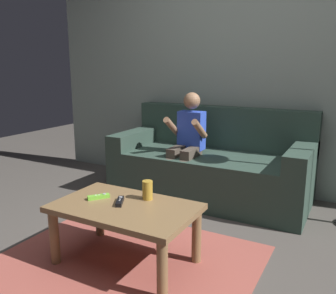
{
  "coord_description": "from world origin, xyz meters",
  "views": [
    {
      "loc": [
        1.0,
        -1.63,
        1.21
      ],
      "look_at": [
        -0.28,
        0.73,
        0.6
      ],
      "focal_mm": 38.12,
      "sensor_mm": 36.0,
      "label": 1
    }
  ],
  "objects_px": {
    "person_seated_on_couch": "(187,140)",
    "soda_can": "(147,190)",
    "couch": "(211,167)",
    "game_remote_lime_center": "(99,197)",
    "coffee_table": "(125,215)",
    "game_remote_black_near_edge": "(120,201)"
  },
  "relations": [
    {
      "from": "couch",
      "to": "coffee_table",
      "type": "relative_size",
      "value": 2.05
    },
    {
      "from": "couch",
      "to": "game_remote_black_near_edge",
      "type": "bearing_deg",
      "value": -92.89
    },
    {
      "from": "couch",
      "to": "game_remote_lime_center",
      "type": "height_order",
      "value": "couch"
    },
    {
      "from": "couch",
      "to": "person_seated_on_couch",
      "type": "bearing_deg",
      "value": -133.72
    },
    {
      "from": "game_remote_black_near_edge",
      "to": "soda_can",
      "type": "bearing_deg",
      "value": 50.96
    },
    {
      "from": "soda_can",
      "to": "coffee_table",
      "type": "bearing_deg",
      "value": -114.44
    },
    {
      "from": "couch",
      "to": "game_remote_lime_center",
      "type": "distance_m",
      "value": 1.38
    },
    {
      "from": "coffee_table",
      "to": "couch",
      "type": "bearing_deg",
      "value": 89.02
    },
    {
      "from": "couch",
      "to": "person_seated_on_couch",
      "type": "distance_m",
      "value": 0.37
    },
    {
      "from": "game_remote_lime_center",
      "to": "couch",
      "type": "bearing_deg",
      "value": 80.11
    },
    {
      "from": "couch",
      "to": "game_remote_lime_center",
      "type": "relative_size",
      "value": 13.4
    },
    {
      "from": "couch",
      "to": "soda_can",
      "type": "height_order",
      "value": "couch"
    },
    {
      "from": "game_remote_lime_center",
      "to": "soda_can",
      "type": "relative_size",
      "value": 1.09
    },
    {
      "from": "person_seated_on_couch",
      "to": "game_remote_lime_center",
      "type": "bearing_deg",
      "value": -93.21
    },
    {
      "from": "game_remote_black_near_edge",
      "to": "couch",
      "type": "bearing_deg",
      "value": 87.11
    },
    {
      "from": "coffee_table",
      "to": "soda_can",
      "type": "xyz_separation_m",
      "value": [
        0.07,
        0.15,
        0.12
      ]
    },
    {
      "from": "person_seated_on_couch",
      "to": "soda_can",
      "type": "bearing_deg",
      "value": -78.21
    },
    {
      "from": "game_remote_black_near_edge",
      "to": "coffee_table",
      "type": "bearing_deg",
      "value": -14.86
    },
    {
      "from": "person_seated_on_couch",
      "to": "game_remote_black_near_edge",
      "type": "bearing_deg",
      "value": -85.06
    },
    {
      "from": "person_seated_on_couch",
      "to": "coffee_table",
      "type": "distance_m",
      "value": 1.22
    },
    {
      "from": "person_seated_on_couch",
      "to": "soda_can",
      "type": "distance_m",
      "value": 1.06
    },
    {
      "from": "coffee_table",
      "to": "game_remote_lime_center",
      "type": "height_order",
      "value": "game_remote_lime_center"
    }
  ]
}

